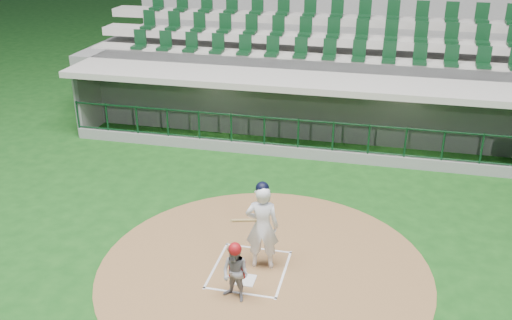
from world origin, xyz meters
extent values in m
plane|color=#134313|center=(0.00, 0.00, 0.00)|extent=(120.00, 120.00, 0.00)
cylinder|color=brown|center=(0.30, -0.20, 0.01)|extent=(7.20, 7.20, 0.01)
cube|color=silver|center=(0.00, -0.70, 0.02)|extent=(0.43, 0.43, 0.02)
cube|color=silver|center=(-0.75, -0.30, 0.02)|extent=(0.05, 1.80, 0.01)
cube|color=white|center=(0.75, -0.30, 0.02)|extent=(0.05, 1.80, 0.01)
cube|color=white|center=(0.00, 0.55, 0.02)|extent=(1.55, 0.05, 0.01)
cube|color=white|center=(0.00, -1.15, 0.02)|extent=(1.55, 0.05, 0.01)
cube|color=slate|center=(0.00, 7.50, -0.55)|extent=(15.00, 3.00, 0.10)
cube|color=slate|center=(0.00, 9.10, 0.85)|extent=(15.00, 0.20, 2.70)
cube|color=#A09D8E|center=(0.00, 8.98, 1.10)|extent=(13.50, 0.04, 0.90)
cube|color=slate|center=(-7.50, 7.50, 0.85)|extent=(0.20, 3.00, 2.70)
cube|color=#A19D92|center=(0.00, 7.25, 2.30)|extent=(15.40, 3.50, 0.20)
cube|color=gray|center=(0.00, 5.95, 0.15)|extent=(15.00, 0.15, 0.40)
cube|color=black|center=(0.00, 5.95, 1.73)|extent=(15.00, 0.01, 0.95)
cube|color=brown|center=(0.00, 8.55, -0.28)|extent=(12.75, 0.40, 0.45)
cube|color=white|center=(-3.00, 7.50, 2.17)|extent=(1.30, 0.35, 0.04)
cube|color=white|center=(3.00, 7.50, 2.17)|extent=(1.30, 0.35, 0.04)
imported|color=maroon|center=(-4.27, 8.37, 0.35)|extent=(1.19, 0.82, 1.69)
imported|color=#9F1C11|center=(-1.08, 8.33, 0.45)|extent=(1.21, 0.86, 1.90)
imported|color=maroon|center=(2.31, 8.26, 0.31)|extent=(0.88, 0.66, 1.62)
imported|color=#B21B13|center=(4.61, 8.40, 0.39)|extent=(1.73, 1.04, 1.78)
cube|color=slate|center=(0.00, 10.75, 1.15)|extent=(17.00, 6.50, 2.50)
cube|color=#A4A094|center=(0.00, 9.25, 2.30)|extent=(16.60, 0.95, 0.30)
cube|color=#ABA49B|center=(0.00, 10.20, 2.85)|extent=(16.60, 0.95, 0.30)
cube|color=gray|center=(0.00, 11.15, 3.40)|extent=(16.60, 0.95, 0.30)
cube|color=slate|center=(0.00, 14.10, 2.53)|extent=(17.00, 0.25, 5.05)
imported|color=white|center=(0.23, -0.09, 0.99)|extent=(0.77, 0.56, 1.95)
sphere|color=black|center=(0.23, -0.09, 1.90)|extent=(0.28, 0.28, 0.28)
cylinder|color=#A2824A|center=(-0.02, -0.34, 1.25)|extent=(0.58, 0.79, 0.39)
imported|color=gray|center=(-0.02, -1.34, 0.62)|extent=(0.72, 0.64, 1.22)
sphere|color=maroon|center=(-0.02, -1.34, 1.18)|extent=(0.26, 0.26, 0.26)
cube|color=maroon|center=(-0.02, -1.19, 0.62)|extent=(0.32, 0.10, 0.35)
camera|label=1|loc=(2.52, -10.29, 7.14)|focal=40.00mm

